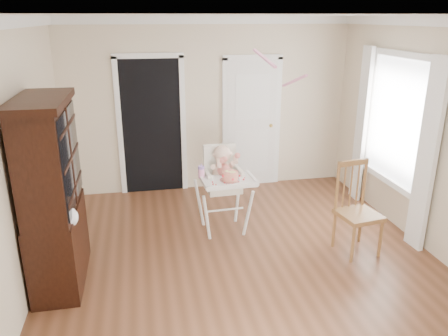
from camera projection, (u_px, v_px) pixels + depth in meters
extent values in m
plane|color=#57331E|center=(245.00, 264.00, 5.00)|extent=(5.00, 5.00, 0.00)
plane|color=white|center=(249.00, 15.00, 4.11)|extent=(5.00, 5.00, 0.00)
plane|color=beige|center=(209.00, 106.00, 6.87)|extent=(4.50, 0.00, 4.50)
plane|color=beige|center=(17.00, 165.00, 4.14)|extent=(0.00, 5.00, 5.00)
plane|color=beige|center=(439.00, 141.00, 4.97)|extent=(0.00, 5.00, 5.00)
cube|color=black|center=(152.00, 128.00, 6.79)|extent=(0.90, 0.03, 2.10)
cube|color=white|center=(120.00, 129.00, 6.70)|extent=(0.08, 0.05, 2.18)
cube|color=white|center=(183.00, 126.00, 6.88)|extent=(0.08, 0.05, 2.18)
cube|color=white|center=(148.00, 56.00, 6.43)|extent=(1.06, 0.05, 0.08)
cube|color=white|center=(251.00, 125.00, 7.08)|extent=(0.80, 0.05, 2.05)
cube|color=white|center=(225.00, 126.00, 7.01)|extent=(0.08, 0.05, 2.13)
cube|color=white|center=(277.00, 123.00, 7.17)|extent=(0.08, 0.05, 2.13)
sphere|color=gold|center=(271.00, 126.00, 7.12)|extent=(0.06, 0.06, 0.06)
cube|color=white|center=(398.00, 121.00, 5.69)|extent=(0.02, 1.20, 1.60)
cube|color=white|center=(405.00, 55.00, 5.41)|extent=(0.06, 1.36, 0.08)
cube|color=white|center=(427.00, 157.00, 5.03)|extent=(0.08, 0.28, 2.30)
cube|color=white|center=(361.00, 126.00, 6.48)|extent=(0.08, 0.28, 2.30)
cylinder|color=white|center=(207.00, 219.00, 5.43)|extent=(0.13, 0.14, 0.67)
cylinder|color=white|center=(248.00, 214.00, 5.55)|extent=(0.14, 0.13, 0.67)
cylinder|color=white|center=(199.00, 203.00, 5.88)|extent=(0.14, 0.13, 0.67)
cylinder|color=white|center=(238.00, 199.00, 6.00)|extent=(0.13, 0.14, 0.67)
cylinder|color=white|center=(224.00, 210.00, 5.66)|extent=(0.51, 0.05, 0.03)
cube|color=white|center=(223.00, 187.00, 5.61)|extent=(0.44, 0.42, 0.09)
cube|color=white|center=(207.00, 178.00, 5.52)|extent=(0.06, 0.38, 0.20)
cube|color=white|center=(239.00, 176.00, 5.62)|extent=(0.06, 0.38, 0.20)
cube|color=white|center=(220.00, 162.00, 5.70)|extent=(0.43, 0.09, 0.49)
cube|color=white|center=(228.00, 181.00, 5.31)|extent=(0.65, 0.48, 0.03)
cube|color=white|center=(233.00, 186.00, 5.10)|extent=(0.63, 0.06, 0.04)
ellipsoid|color=beige|center=(222.00, 173.00, 5.59)|extent=(0.27, 0.22, 0.32)
sphere|color=beige|center=(222.00, 154.00, 5.50)|extent=(0.23, 0.23, 0.22)
sphere|color=red|center=(224.00, 170.00, 5.50)|extent=(0.16, 0.16, 0.16)
sphere|color=red|center=(222.00, 160.00, 5.43)|extent=(0.08, 0.08, 0.08)
sphere|color=red|center=(237.00, 156.00, 5.46)|extent=(0.07, 0.07, 0.07)
cylinder|color=silver|center=(230.00, 180.00, 5.30)|extent=(0.25, 0.25, 0.01)
cylinder|color=#CD2441|center=(230.00, 176.00, 5.28)|extent=(0.19, 0.19, 0.11)
cylinder|color=#F2E08C|center=(232.00, 172.00, 5.25)|extent=(0.09, 0.09, 0.02)
cylinder|color=#F797C8|center=(201.00, 173.00, 5.36)|extent=(0.08, 0.08, 0.12)
cylinder|color=#906BBB|center=(201.00, 168.00, 5.34)|extent=(0.08, 0.08, 0.03)
cone|color=#906BBB|center=(201.00, 165.00, 5.33)|extent=(0.03, 0.03, 0.04)
cube|color=black|center=(60.00, 245.00, 4.60)|extent=(0.46, 1.10, 0.82)
cube|color=black|center=(48.00, 159.00, 4.28)|extent=(0.42, 1.10, 1.10)
cube|color=black|center=(67.00, 166.00, 4.07)|extent=(0.02, 0.47, 0.96)
cube|color=black|center=(74.00, 149.00, 4.57)|extent=(0.02, 0.47, 0.96)
cube|color=black|center=(40.00, 101.00, 4.09)|extent=(0.49, 1.17, 0.07)
ellipsoid|color=white|center=(69.00, 217.00, 4.18)|extent=(0.18, 0.15, 0.20)
cube|color=brown|center=(359.00, 215.00, 5.13)|extent=(0.51, 0.51, 0.05)
cylinder|color=brown|center=(353.00, 243.00, 4.97)|extent=(0.04, 0.04, 0.48)
cylinder|color=brown|center=(381.00, 238.00, 5.10)|extent=(0.04, 0.04, 0.48)
cylinder|color=brown|center=(334.00, 229.00, 5.31)|extent=(0.04, 0.04, 0.48)
cylinder|color=brown|center=(360.00, 224.00, 5.44)|extent=(0.04, 0.04, 0.48)
cylinder|color=brown|center=(337.00, 187.00, 5.14)|extent=(0.04, 0.04, 0.62)
cylinder|color=brown|center=(364.00, 183.00, 5.27)|extent=(0.04, 0.04, 0.62)
cube|color=brown|center=(353.00, 163.00, 5.11)|extent=(0.41, 0.10, 0.06)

